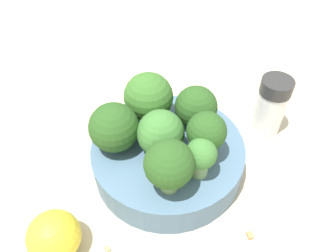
# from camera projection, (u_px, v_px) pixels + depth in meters

# --- Properties ---
(ground_plane) EXTENTS (3.00, 3.00, 0.00)m
(ground_plane) POSITION_uv_depth(u_px,v_px,m) (168.00, 167.00, 0.41)
(ground_plane) COLOR beige
(bowl) EXTENTS (0.18, 0.18, 0.04)m
(bowl) POSITION_uv_depth(u_px,v_px,m) (168.00, 156.00, 0.39)
(bowl) COLOR slate
(bowl) RESTS_ON ground_plane
(broccoli_floret_0) EXTENTS (0.05, 0.05, 0.05)m
(broccoli_floret_0) POSITION_uv_depth(u_px,v_px,m) (163.00, 136.00, 0.35)
(broccoli_floret_0) COLOR #84AD66
(broccoli_floret_0) RESTS_ON bowl
(broccoli_floret_1) EXTENTS (0.05, 0.05, 0.05)m
(broccoli_floret_1) POSITION_uv_depth(u_px,v_px,m) (196.00, 108.00, 0.38)
(broccoli_floret_1) COLOR #7A9E5B
(broccoli_floret_1) RESTS_ON bowl
(broccoli_floret_2) EXTENTS (0.05, 0.05, 0.06)m
(broccoli_floret_2) POSITION_uv_depth(u_px,v_px,m) (169.00, 165.00, 0.31)
(broccoli_floret_2) COLOR #7A9E5B
(broccoli_floret_2) RESTS_ON bowl
(broccoli_floret_3) EXTENTS (0.06, 0.06, 0.06)m
(broccoli_floret_3) POSITION_uv_depth(u_px,v_px,m) (114.00, 128.00, 0.36)
(broccoli_floret_3) COLOR #7A9E5B
(broccoli_floret_3) RESTS_ON bowl
(broccoli_floret_4) EXTENTS (0.06, 0.06, 0.06)m
(broccoli_floret_4) POSITION_uv_depth(u_px,v_px,m) (148.00, 97.00, 0.39)
(broccoli_floret_4) COLOR #7A9E5B
(broccoli_floret_4) RESTS_ON bowl
(broccoli_floret_5) EXTENTS (0.03, 0.03, 0.05)m
(broccoli_floret_5) POSITION_uv_depth(u_px,v_px,m) (200.00, 157.00, 0.33)
(broccoli_floret_5) COLOR #7A9E5B
(broccoli_floret_5) RESTS_ON bowl
(broccoli_floret_6) EXTENTS (0.04, 0.04, 0.06)m
(broccoli_floret_6) POSITION_uv_depth(u_px,v_px,m) (206.00, 132.00, 0.34)
(broccoli_floret_6) COLOR #8EB770
(broccoli_floret_6) RESTS_ON bowl
(pepper_shaker) EXTENTS (0.04, 0.04, 0.08)m
(pepper_shaker) POSITION_uv_depth(u_px,v_px,m) (271.00, 106.00, 0.42)
(pepper_shaker) COLOR silver
(pepper_shaker) RESTS_ON ground_plane
(lemon_wedge) EXTENTS (0.05, 0.05, 0.05)m
(lemon_wedge) POSITION_uv_depth(u_px,v_px,m) (54.00, 236.00, 0.32)
(lemon_wedge) COLOR yellow
(lemon_wedge) RESTS_ON ground_plane
(almond_crumb_0) EXTENTS (0.01, 0.01, 0.01)m
(almond_crumb_0) POSITION_uv_depth(u_px,v_px,m) (250.00, 235.00, 0.34)
(almond_crumb_0) COLOR #AD7F4C
(almond_crumb_0) RESTS_ON ground_plane
(almond_crumb_1) EXTENTS (0.01, 0.00, 0.01)m
(almond_crumb_1) POSITION_uv_depth(u_px,v_px,m) (107.00, 249.00, 0.33)
(almond_crumb_1) COLOR tan
(almond_crumb_1) RESTS_ON ground_plane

